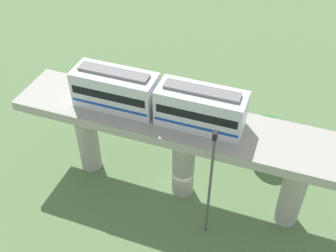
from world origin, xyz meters
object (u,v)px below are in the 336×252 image
signal_post (210,182)px  parked_car_black (138,86)px  train (157,98)px  tree_near_viaduct (265,132)px  parked_car_blue (168,112)px

signal_post → parked_car_black: bearing=-141.2°
train → tree_near_viaduct: bearing=129.2°
signal_post → train: bearing=-122.2°
parked_car_black → parked_car_blue: (3.34, 4.92, 0.00)m
parked_car_blue → signal_post: 15.71m
parked_car_blue → tree_near_viaduct: size_ratio=0.89×
parked_car_black → tree_near_viaduct: 16.75m
train → parked_car_black: size_ratio=3.06×
parked_car_blue → tree_near_viaduct: (2.58, 10.54, 2.51)m
parked_car_blue → train: bearing=19.2°
parked_car_black → signal_post: size_ratio=0.41×
parked_car_black → tree_near_viaduct: tree_near_viaduct is taller
tree_near_viaduct → train: bearing=-50.8°
train → parked_car_blue: bearing=-165.0°
parked_car_blue → parked_car_black: bearing=-119.9°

